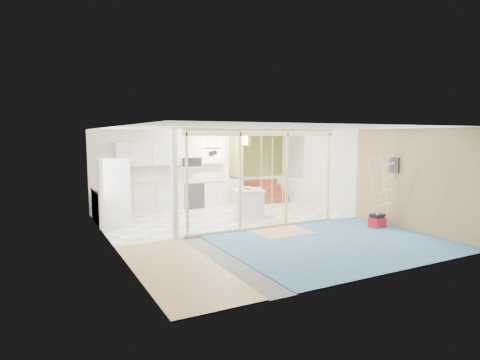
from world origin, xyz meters
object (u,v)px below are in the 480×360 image
island (248,204)px  ladder (381,192)px  toolbox (377,221)px  fridge (114,192)px

island → ladder: ladder is taller
island → toolbox: 3.61m
toolbox → island: bearing=126.1°
ladder → fridge: bearing=160.9°
ladder → toolbox: bearing=120.9°
fridge → ladder: ladder is taller
fridge → toolbox: bearing=-21.8°
fridge → toolbox: size_ratio=4.34×
fridge → island: bearing=-3.6°
fridge → ladder: (6.11, -3.48, 0.04)m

